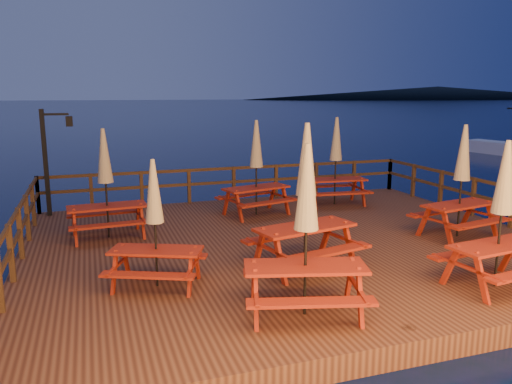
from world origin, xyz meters
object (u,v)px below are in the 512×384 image
at_px(lamp_post, 51,152).
at_px(picnic_table_1, 256,166).
at_px(picnic_table_0, 306,228).
at_px(picnic_table_2, 106,182).

bearing_deg(lamp_post, picnic_table_1, -18.31).
bearing_deg(lamp_post, picnic_table_0, -63.54).
relative_size(lamp_post, picnic_table_1, 1.11).
distance_m(picnic_table_0, picnic_table_1, 6.57).
xyz_separation_m(lamp_post, picnic_table_1, (5.45, -1.80, -0.40)).
relative_size(picnic_table_1, picnic_table_2, 1.03).
xyz_separation_m(picnic_table_1, picnic_table_2, (-4.11, -1.01, -0.04)).
height_order(lamp_post, picnic_table_0, lamp_post).
distance_m(lamp_post, picnic_table_1, 5.76).
bearing_deg(picnic_table_0, picnic_table_1, 93.54).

